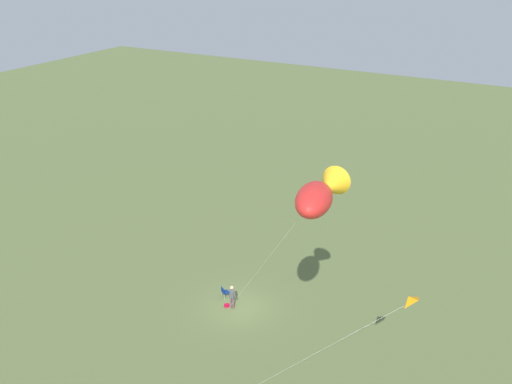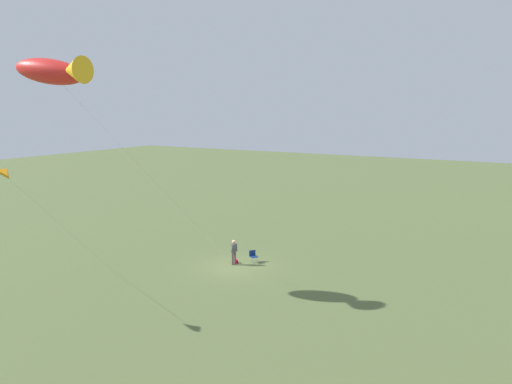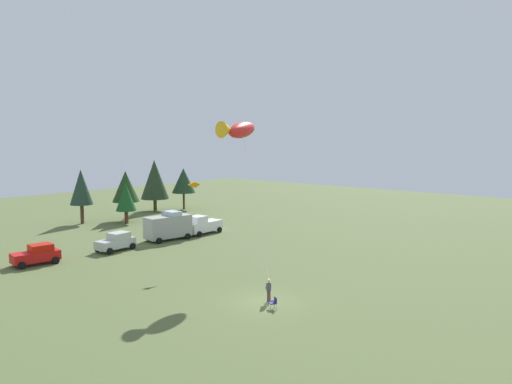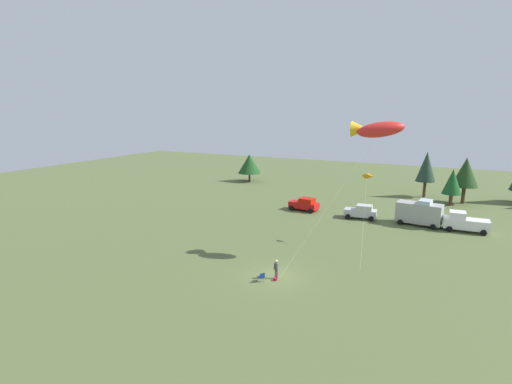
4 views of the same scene
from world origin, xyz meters
name	(u,v)px [view 2 (image 2 of 4)]	position (x,y,z in m)	size (l,w,h in m)	color
ground_plane	(235,266)	(0.00, 0.00, 0.00)	(160.00, 160.00, 0.00)	#536135
person_kite_flyer	(234,250)	(0.29, -0.26, 1.02)	(0.42, 0.59, 1.74)	brown
folding_chair	(253,255)	(-0.57, -1.42, 0.49)	(0.66, 0.66, 0.82)	navy
backpack_on_grass	(236,261)	(0.36, -0.67, 0.11)	(0.32, 0.22, 0.22)	#B6082C
kite_large_fish	(56,71)	(6.43, 8.39, 12.64)	(8.75, 10.27, 13.64)	red
kite_delta_orange	(8,173)	(5.02, 12.68, 7.51)	(2.01, 8.22, 7.86)	orange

